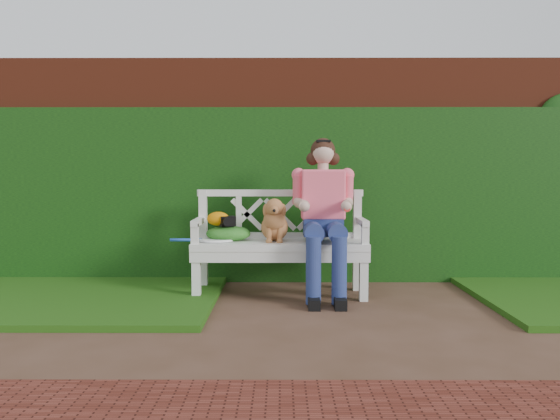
{
  "coord_description": "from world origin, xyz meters",
  "views": [
    {
      "loc": [
        -0.55,
        -3.69,
        1.08
      ],
      "look_at": [
        -0.57,
        1.03,
        0.75
      ],
      "focal_mm": 35.0,
      "sensor_mm": 36.0,
      "label": 1
    }
  ],
  "objects": [
    {
      "name": "camera_item",
      "position": [
        -1.03,
        1.01,
        0.66
      ],
      "size": [
        0.16,
        0.14,
        0.09
      ],
      "primitive_type": "cube",
      "rotation": [
        0.0,
        0.0,
        0.4
      ],
      "color": "black",
      "rests_on": "green_bag"
    },
    {
      "name": "ivy_hedge",
      "position": [
        0.0,
        1.68,
        0.85
      ],
      "size": [
        10.0,
        0.18,
        1.7
      ],
      "primitive_type": "cube",
      "color": "#1B5610",
      "rests_on": "ground"
    },
    {
      "name": "seated_woman",
      "position": [
        -0.2,
        1.01,
        0.67
      ],
      "size": [
        0.58,
        0.76,
        1.34
      ],
      "primitive_type": null,
      "rotation": [
        0.0,
        0.0,
        0.02
      ],
      "color": "red",
      "rests_on": "ground"
    },
    {
      "name": "tennis_racket",
      "position": [
        -1.15,
        0.98,
        0.49
      ],
      "size": [
        0.62,
        0.39,
        0.03
      ],
      "primitive_type": null,
      "rotation": [
        0.0,
        0.0,
        0.28
      ],
      "color": "white",
      "rests_on": "garden_bench"
    },
    {
      "name": "garden_bench",
      "position": [
        -0.57,
        1.03,
        0.24
      ],
      "size": [
        1.63,
        0.76,
        0.48
      ],
      "primitive_type": null,
      "rotation": [
        0.0,
        0.0,
        -0.1
      ],
      "color": "silver",
      "rests_on": "ground"
    },
    {
      "name": "grass_left",
      "position": [
        -2.4,
        0.9,
        0.03
      ],
      "size": [
        2.6,
        2.0,
        0.05
      ],
      "primitive_type": "cube",
      "color": "#22510F",
      "rests_on": "ground"
    },
    {
      "name": "green_bag",
      "position": [
        -1.02,
        1.05,
        0.55
      ],
      "size": [
        0.43,
        0.36,
        0.13
      ],
      "primitive_type": null,
      "rotation": [
        0.0,
        0.0,
        -0.16
      ],
      "color": "#147D25",
      "rests_on": "garden_bench"
    },
    {
      "name": "brick_wall",
      "position": [
        0.0,
        1.9,
        1.1
      ],
      "size": [
        10.0,
        0.3,
        2.2
      ],
      "primitive_type": "cube",
      "color": "maroon",
      "rests_on": "ground"
    },
    {
      "name": "ground",
      "position": [
        0.0,
        0.0,
        0.0
      ],
      "size": [
        60.0,
        60.0,
        0.0
      ],
      "primitive_type": "plane",
      "color": "#442C1D"
    },
    {
      "name": "baseball_glove",
      "position": [
        -1.11,
        1.03,
        0.67
      ],
      "size": [
        0.21,
        0.17,
        0.12
      ],
      "primitive_type": "ellipsoid",
      "rotation": [
        0.0,
        0.0,
        -0.13
      ],
      "color": "#C67306",
      "rests_on": "green_bag"
    },
    {
      "name": "dog",
      "position": [
        -0.62,
        1.01,
        0.67
      ],
      "size": [
        0.32,
        0.39,
        0.38
      ],
      "primitive_type": null,
      "rotation": [
        0.0,
        0.0,
        0.23
      ],
      "color": "#9A4B23",
      "rests_on": "garden_bench"
    }
  ]
}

